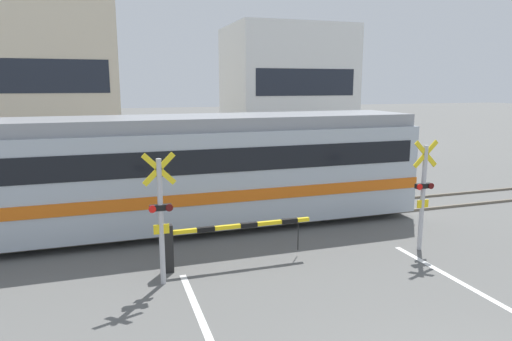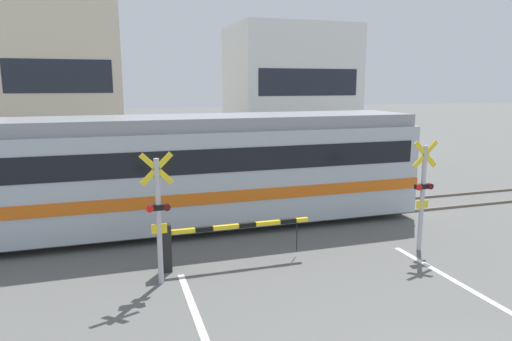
{
  "view_description": "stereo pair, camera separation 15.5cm",
  "coord_description": "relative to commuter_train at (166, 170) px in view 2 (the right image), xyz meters",
  "views": [
    {
      "loc": [
        -4.18,
        -3.4,
        4.13
      ],
      "look_at": [
        0.0,
        9.24,
        1.6
      ],
      "focal_mm": 32.0,
      "sensor_mm": 36.0,
      "label": 1
    },
    {
      "loc": [
        -4.03,
        -3.44,
        4.13
      ],
      "look_at": [
        0.0,
        9.24,
        1.6
      ],
      "focal_mm": 32.0,
      "sensor_mm": 36.0,
      "label": 2
    }
  ],
  "objects": [
    {
      "name": "building_left_of_street",
      "position": [
        -3.73,
        14.86,
        2.37
      ],
      "size": [
        5.98,
        6.24,
        8.2
      ],
      "color": "beige",
      "rests_on": "ground_plane"
    },
    {
      "name": "crossing_barrier_far",
      "position": [
        4.78,
        2.79,
        -1.02
      ],
      "size": [
        3.5,
        0.2,
        1.09
      ],
      "color": "black",
      "rests_on": "ground_plane"
    },
    {
      "name": "rail_track_far",
      "position": [
        2.63,
        0.72,
        -1.69
      ],
      "size": [
        50.0,
        0.1,
        0.08
      ],
      "color": "#6B6051",
      "rests_on": "ground_plane"
    },
    {
      "name": "crossing_signal_right",
      "position": [
        5.84,
        -3.73,
        -0.2
      ],
      "size": [
        0.68,
        0.15,
        2.79
      ],
      "color": "#B2B2B7",
      "rests_on": "ground_plane"
    },
    {
      "name": "crossing_signal_left",
      "position": [
        -0.58,
        -3.73,
        -0.2
      ],
      "size": [
        0.68,
        0.15,
        2.79
      ],
      "color": "#B2B2B7",
      "rests_on": "ground_plane"
    },
    {
      "name": "commuter_train",
      "position": [
        0.0,
        0.0,
        0.0
      ],
      "size": [
        14.92,
        2.81,
        3.23
      ],
      "color": "#ADB7C1",
      "rests_on": "ground_plane"
    },
    {
      "name": "rail_track_near",
      "position": [
        2.63,
        -0.72,
        -1.69
      ],
      "size": [
        50.0,
        0.1,
        0.08
      ],
      "color": "#6B6051",
      "rests_on": "ground_plane"
    },
    {
      "name": "pedestrian",
      "position": [
        2.39,
        6.02,
        -0.71
      ],
      "size": [
        0.38,
        0.23,
        1.76
      ],
      "color": "#33384C",
      "rests_on": "ground_plane"
    },
    {
      "name": "building_right_of_street",
      "position": [
        9.66,
        14.86,
        2.12
      ],
      "size": [
        7.34,
        6.24,
        7.7
      ],
      "color": "white",
      "rests_on": "ground_plane"
    },
    {
      "name": "crossing_barrier_near",
      "position": [
        0.47,
        -3.15,
        -1.02
      ],
      "size": [
        3.5,
        0.2,
        1.09
      ],
      "color": "black",
      "rests_on": "ground_plane"
    }
  ]
}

